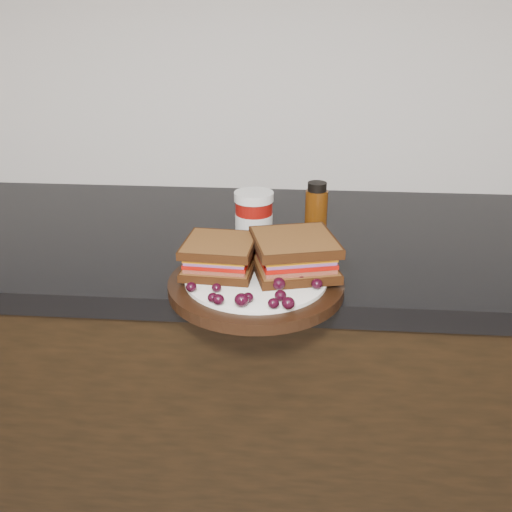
{
  "coord_description": "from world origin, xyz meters",
  "views": [
    {
      "loc": [
        0.24,
        0.63,
        1.32
      ],
      "look_at": [
        0.18,
        1.44,
        0.96
      ],
      "focal_mm": 40.0,
      "sensor_mm": 36.0,
      "label": 1
    }
  ],
  "objects_px": {
    "sandwich_left": "(220,256)",
    "oil_bottle": "(316,213)",
    "condiment_jar": "(254,220)",
    "plate": "(256,285)"
  },
  "relations": [
    {
      "from": "plate",
      "to": "oil_bottle",
      "type": "distance_m",
      "value": 0.24
    },
    {
      "from": "sandwich_left",
      "to": "condiment_jar",
      "type": "bearing_deg",
      "value": 79.69
    },
    {
      "from": "plate",
      "to": "sandwich_left",
      "type": "distance_m",
      "value": 0.08
    },
    {
      "from": "condiment_jar",
      "to": "oil_bottle",
      "type": "xyz_separation_m",
      "value": [
        0.12,
        0.03,
        0.01
      ]
    },
    {
      "from": "sandwich_left",
      "to": "oil_bottle",
      "type": "relative_size",
      "value": 0.94
    },
    {
      "from": "sandwich_left",
      "to": "condiment_jar",
      "type": "relative_size",
      "value": 1.04
    },
    {
      "from": "plate",
      "to": "oil_bottle",
      "type": "height_order",
      "value": "oil_bottle"
    },
    {
      "from": "plate",
      "to": "sandwich_left",
      "type": "xyz_separation_m",
      "value": [
        -0.06,
        0.02,
        0.04
      ]
    },
    {
      "from": "sandwich_left",
      "to": "oil_bottle",
      "type": "height_order",
      "value": "oil_bottle"
    },
    {
      "from": "plate",
      "to": "sandwich_left",
      "type": "bearing_deg",
      "value": 162.22
    }
  ]
}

